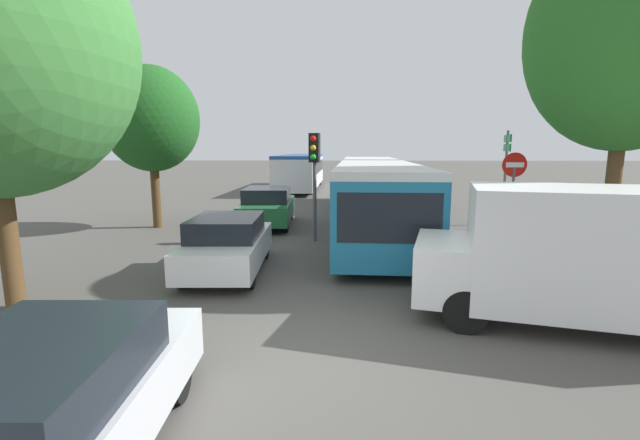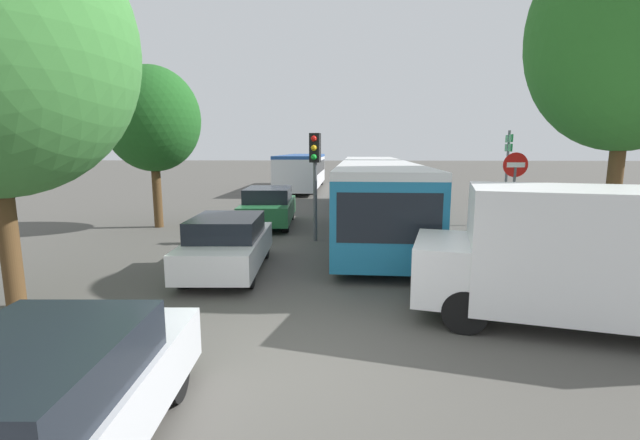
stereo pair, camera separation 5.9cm
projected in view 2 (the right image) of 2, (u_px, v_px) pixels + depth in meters
The scene contains 12 objects.
ground_plane at pixel (292, 364), 5.87m from camera, with size 200.00×200.00×0.00m, color #4F4C47.
articulated_bus at pixel (374, 187), 16.89m from camera, with size 3.25×16.59×2.45m.
city_bus_rear at pixel (303, 169), 30.91m from camera, with size 2.86×11.57×2.48m.
queued_car_silver at pixel (40, 412), 3.68m from camera, with size 1.79×3.96×1.36m.
queued_car_white at pixel (228, 244), 10.19m from camera, with size 1.79×3.96×1.36m.
queued_car_green at pixel (269, 206), 16.36m from camera, with size 1.94×4.28×1.46m.
white_van at pixel (586, 254), 6.96m from camera, with size 5.33×3.13×2.31m.
traffic_light at pixel (315, 162), 13.32m from camera, with size 0.36×0.39×3.40m.
no_entry_sign at pixel (514, 186), 12.27m from camera, with size 0.70×0.08×2.82m.
direction_sign_post at pixel (508, 159), 16.21m from camera, with size 0.36×1.38×3.60m.
tree_left_mid at pixel (152, 122), 15.59m from camera, with size 3.42×3.42×5.88m.
tree_right_near at pixel (630, 39), 9.78m from camera, with size 4.49×4.49×8.23m.
Camera 2 is at (0.61, -5.44, 2.93)m, focal length 24.00 mm.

